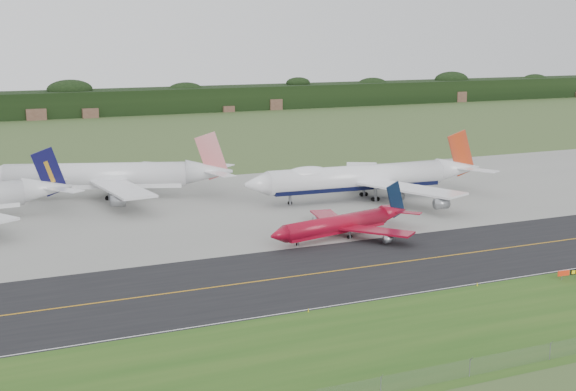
# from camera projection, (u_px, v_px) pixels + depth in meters

# --- Properties ---
(ground) EXTENTS (600.00, 600.00, 0.00)m
(ground) POSITION_uv_depth(u_px,v_px,m) (388.00, 257.00, 143.79)
(ground) COLOR #394D24
(ground) RESTS_ON ground
(grass_verge) EXTENTS (400.00, 30.00, 0.01)m
(grass_verge) POSITION_uv_depth(u_px,v_px,m) (518.00, 319.00, 112.49)
(grass_verge) COLOR #234D16
(grass_verge) RESTS_ON ground
(taxiway) EXTENTS (400.00, 32.00, 0.02)m
(taxiway) POSITION_uv_depth(u_px,v_px,m) (400.00, 262.00, 140.22)
(taxiway) COLOR black
(taxiway) RESTS_ON ground
(apron) EXTENTS (400.00, 78.00, 0.01)m
(apron) POSITION_uv_depth(u_px,v_px,m) (276.00, 203.00, 189.40)
(apron) COLOR gray
(apron) RESTS_ON ground
(taxiway_centreline) EXTENTS (400.00, 0.40, 0.00)m
(taxiway_centreline) POSITION_uv_depth(u_px,v_px,m) (400.00, 262.00, 140.21)
(taxiway_centreline) COLOR #C48212
(taxiway_centreline) RESTS_ON taxiway
(taxiway_edge_line) EXTENTS (400.00, 0.25, 0.00)m
(taxiway_edge_line) POSITION_uv_depth(u_px,v_px,m) (453.00, 287.00, 126.35)
(taxiway_edge_line) COLOR silver
(taxiway_edge_line) RESTS_ON taxiway
(horizon_treeline) EXTENTS (700.00, 25.00, 12.00)m
(horizon_treeline) POSITION_uv_depth(u_px,v_px,m) (94.00, 104.00, 387.53)
(horizon_treeline) COLOR black
(horizon_treeline) RESTS_ON ground
(jet_ba_747) EXTENTS (62.40, 51.62, 15.69)m
(jet_ba_747) POSITION_uv_depth(u_px,v_px,m) (365.00, 177.00, 192.30)
(jet_ba_747) COLOR white
(jet_ba_747) RESTS_ON ground
(jet_red_737) EXTENTS (34.73, 27.79, 9.47)m
(jet_red_737) POSITION_uv_depth(u_px,v_px,m) (343.00, 224.00, 157.40)
(jet_red_737) COLOR maroon
(jet_red_737) RESTS_ON ground
(jet_star_tail) EXTENTS (58.70, 47.74, 15.89)m
(jet_star_tail) POSITION_uv_depth(u_px,v_px,m) (110.00, 176.00, 194.09)
(jet_star_tail) COLOR silver
(jet_star_tail) RESTS_ON ground
(taxiway_sign) EXTENTS (4.73, 0.54, 1.58)m
(taxiway_sign) POSITION_uv_depth(u_px,v_px,m) (570.00, 272.00, 130.46)
(taxiway_sign) COLOR slate
(taxiway_sign) RESTS_ON ground
(edge_marker_left) EXTENTS (0.16, 0.16, 0.50)m
(edge_marker_left) POSITION_uv_depth(u_px,v_px,m) (308.00, 311.00, 115.11)
(edge_marker_left) COLOR yellow
(edge_marker_left) RESTS_ON ground
(edge_marker_center) EXTENTS (0.16, 0.16, 0.50)m
(edge_marker_center) POSITION_uv_depth(u_px,v_px,m) (477.00, 285.00, 127.00)
(edge_marker_center) COLOR yellow
(edge_marker_center) RESTS_ON ground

